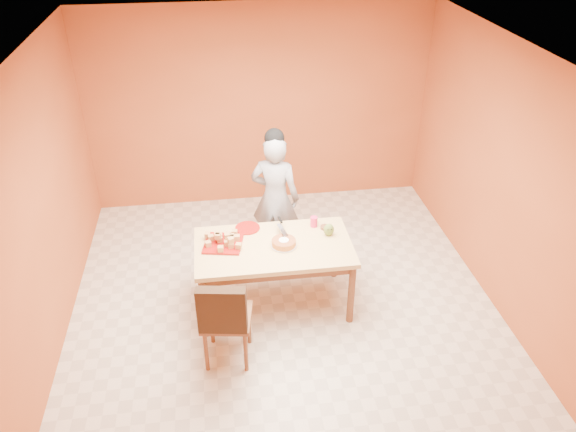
{
  "coord_description": "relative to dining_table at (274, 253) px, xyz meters",
  "views": [
    {
      "loc": [
        -0.61,
        -4.52,
        4.0
      ],
      "look_at": [
        0.07,
        0.3,
        1.01
      ],
      "focal_mm": 35.0,
      "sensor_mm": 36.0,
      "label": 1
    }
  ],
  "objects": [
    {
      "name": "wall_right",
      "position": [
        2.35,
        -0.16,
        0.68
      ],
      "size": [
        0.0,
        5.0,
        5.0
      ],
      "primitive_type": "plane",
      "rotation": [
        1.57,
        0.0,
        -1.57
      ],
      "color": "#B7562A",
      "rests_on": "floor"
    },
    {
      "name": "magenta_glass",
      "position": [
        0.47,
        0.3,
        0.15
      ],
      "size": [
        0.1,
        0.1,
        0.11
      ],
      "primitive_type": "cylinder",
      "rotation": [
        0.0,
        0.0,
        0.41
      ],
      "color": "#DF2154",
      "rests_on": "dining_table"
    },
    {
      "name": "cake_server",
      "position": [
        0.11,
        0.16,
        0.17
      ],
      "size": [
        0.09,
        0.26,
        0.01
      ],
      "primitive_type": "cube",
      "rotation": [
        0.0,
        0.0,
        0.18
      ],
      "color": "white",
      "rests_on": "sponge_cake"
    },
    {
      "name": "dining_chair",
      "position": [
        -0.53,
        -0.73,
        -0.15
      ],
      "size": [
        0.53,
        0.59,
        0.99
      ],
      "rotation": [
        0.0,
        0.0,
        -0.16
      ],
      "color": "brown",
      "rests_on": "floor"
    },
    {
      "name": "person",
      "position": [
        0.13,
        0.92,
        0.12
      ],
      "size": [
        0.67,
        0.55,
        1.56
      ],
      "primitive_type": "imported",
      "rotation": [
        0.0,
        0.0,
        2.78
      ],
      "color": "#979699",
      "rests_on": "floor"
    },
    {
      "name": "wall_left",
      "position": [
        -2.15,
        -0.16,
        0.68
      ],
      "size": [
        0.0,
        5.0,
        5.0
      ],
      "primitive_type": "plane",
      "rotation": [
        1.57,
        0.0,
        1.57
      ],
      "color": "#B7562A",
      "rests_on": "floor"
    },
    {
      "name": "pastry_pile",
      "position": [
        -0.51,
        0.09,
        0.17
      ],
      "size": [
        0.34,
        0.34,
        0.11
      ],
      "primitive_type": null,
      "color": "tan",
      "rests_on": "pastry_platter"
    },
    {
      "name": "checker_tin",
      "position": [
        0.58,
        0.24,
        0.11
      ],
      "size": [
        0.11,
        0.11,
        0.03
      ],
      "primitive_type": "cylinder",
      "rotation": [
        0.0,
        0.0,
        0.12
      ],
      "color": "#3A1B10",
      "rests_on": "dining_table"
    },
    {
      "name": "sponge_cake",
      "position": [
        0.1,
        -0.02,
        0.13
      ],
      "size": [
        0.29,
        0.29,
        0.06
      ],
      "primitive_type": "cylinder",
      "rotation": [
        0.0,
        0.0,
        -0.2
      ],
      "color": "#C87133",
      "rests_on": "white_cake_plate"
    },
    {
      "name": "floor",
      "position": [
        0.1,
        -0.16,
        -0.67
      ],
      "size": [
        5.0,
        5.0,
        0.0
      ],
      "primitive_type": "plane",
      "color": "beige",
      "rests_on": "ground"
    },
    {
      "name": "dining_table",
      "position": [
        0.0,
        0.0,
        0.0
      ],
      "size": [
        1.6,
        0.9,
        0.76
      ],
      "color": "#D7C070",
      "rests_on": "floor"
    },
    {
      "name": "wall_back",
      "position": [
        0.1,
        2.34,
        0.68
      ],
      "size": [
        4.5,
        0.0,
        4.5
      ],
      "primitive_type": "plane",
      "rotation": [
        1.57,
        0.0,
        0.0
      ],
      "color": "#B7562A",
      "rests_on": "floor"
    },
    {
      "name": "red_dinner_plate",
      "position": [
        -0.24,
        0.35,
        0.1
      ],
      "size": [
        0.32,
        0.32,
        0.02
      ],
      "primitive_type": "cylinder",
      "rotation": [
        0.0,
        0.0,
        -0.24
      ],
      "color": "maroon",
      "rests_on": "dining_table"
    },
    {
      "name": "white_cake_plate",
      "position": [
        0.1,
        -0.02,
        0.1
      ],
      "size": [
        0.29,
        0.29,
        0.01
      ],
      "primitive_type": "cylinder",
      "rotation": [
        0.0,
        0.0,
        -0.1
      ],
      "color": "silver",
      "rests_on": "dining_table"
    },
    {
      "name": "pastry_platter",
      "position": [
        -0.51,
        0.09,
        0.11
      ],
      "size": [
        0.45,
        0.45,
        0.02
      ],
      "primitive_type": "cube",
      "rotation": [
        0.0,
        0.0,
        -0.2
      ],
      "color": "maroon",
      "rests_on": "dining_table"
    },
    {
      "name": "egg_ornament",
      "position": [
        0.59,
        0.1,
        0.16
      ],
      "size": [
        0.11,
        0.09,
        0.14
      ],
      "primitive_type": "ellipsoid",
      "rotation": [
        0.0,
        0.0,
        0.02
      ],
      "color": "olive",
      "rests_on": "dining_table"
    },
    {
      "name": "ceiling",
      "position": [
        0.1,
        -0.16,
        2.03
      ],
      "size": [
        5.0,
        5.0,
        0.0
      ],
      "primitive_type": "plane",
      "rotation": [
        3.14,
        0.0,
        0.0
      ],
      "color": "white",
      "rests_on": "wall_back"
    }
  ]
}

